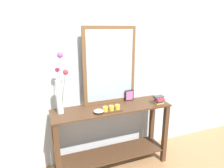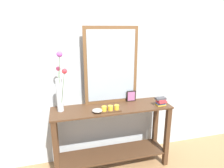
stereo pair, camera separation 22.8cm
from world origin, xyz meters
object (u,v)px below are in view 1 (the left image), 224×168
object	(u,v)px
mirror_leaning	(110,66)
candle_tray	(111,109)
tall_vase_left	(60,90)
decorative_bowl	(99,111)
picture_frame_small	(129,95)
console_table	(112,132)
book_stack	(159,100)

from	to	relation	value
mirror_leaning	candle_tray	world-z (taller)	mirror_leaning
tall_vase_left	decorative_bowl	size ratio (longest dim) A/B	5.79
picture_frame_small	decorative_bowl	world-z (taller)	picture_frame_small
console_table	book_stack	xyz separation A→B (m)	(0.60, -0.10, 0.38)
console_table	candle_tray	distance (m)	0.38
tall_vase_left	candle_tray	size ratio (longest dim) A/B	2.83
console_table	mirror_leaning	size ratio (longest dim) A/B	1.53
candle_tray	decorative_bowl	xyz separation A→B (m)	(-0.15, 0.01, -0.01)
console_table	tall_vase_left	xyz separation A→B (m)	(-0.59, 0.04, 0.60)
tall_vase_left	picture_frame_small	bearing A→B (deg)	5.58
mirror_leaning	picture_frame_small	world-z (taller)	mirror_leaning
candle_tray	decorative_bowl	distance (m)	0.15
tall_vase_left	picture_frame_small	xyz separation A→B (m)	(0.88, 0.09, -0.20)
decorative_bowl	book_stack	size ratio (longest dim) A/B	0.88
mirror_leaning	tall_vase_left	world-z (taller)	mirror_leaning
tall_vase_left	decorative_bowl	world-z (taller)	tall_vase_left
console_table	tall_vase_left	size ratio (longest dim) A/B	2.09
candle_tray	console_table	bearing A→B (deg)	65.89
mirror_leaning	candle_tray	size ratio (longest dim) A/B	3.87
console_table	mirror_leaning	xyz separation A→B (m)	(0.03, 0.17, 0.81)
console_table	mirror_leaning	distance (m)	0.82
mirror_leaning	book_stack	bearing A→B (deg)	-25.12
candle_tray	book_stack	world-z (taller)	book_stack
picture_frame_small	tall_vase_left	bearing A→B (deg)	-174.42
console_table	book_stack	size ratio (longest dim) A/B	10.63
picture_frame_small	decorative_bowl	xyz separation A→B (m)	(-0.49, -0.23, -0.05)
decorative_bowl	tall_vase_left	bearing A→B (deg)	160.17
console_table	decorative_bowl	xyz separation A→B (m)	(-0.20, -0.10, 0.36)
mirror_leaning	candle_tray	xyz separation A→B (m)	(-0.08, -0.27, -0.44)
console_table	picture_frame_small	world-z (taller)	picture_frame_small
picture_frame_small	decorative_bowl	size ratio (longest dim) A/B	1.19
mirror_leaning	book_stack	distance (m)	0.75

